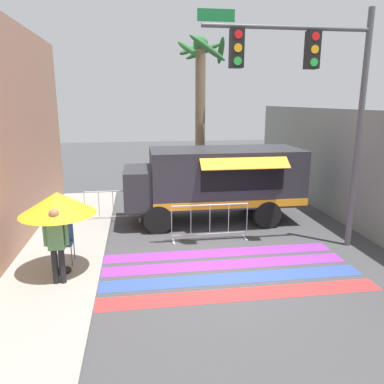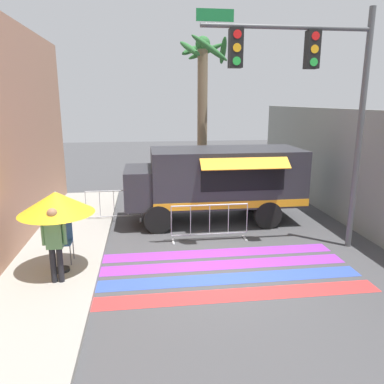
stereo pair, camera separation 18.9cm
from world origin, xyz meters
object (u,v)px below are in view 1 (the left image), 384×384
Objects in this scene: food_truck at (212,178)px; palm_tree at (201,96)px; vendor_person at (56,242)px; barricade_front at (210,222)px; traffic_signal_pole at (313,84)px; patio_umbrella at (57,204)px; barricade_side at (113,207)px; folding_chair at (64,239)px.

palm_tree reaches higher than food_truck.
vendor_person is 0.74× the size of barricade_front.
patio_umbrella is (-6.30, -0.90, -2.66)m from traffic_signal_pole.
food_truck is at bearing 40.93° from patio_umbrella.
traffic_signal_pole reaches higher than barricade_side.
patio_umbrella is 9.06m from palm_tree.
barricade_front is at bearing -96.88° from palm_tree.
traffic_signal_pole is 6.90m from patio_umbrella.
barricade_front is at bearing 25.76° from patio_umbrella.
barricade_side is at bearing 83.17° from vendor_person.
folding_chair is at bearing -144.12° from food_truck.
folding_chair is 0.43× the size of barricade_front.
barricade_front and barricade_side have the same top height.
patio_umbrella is at bearing -121.34° from palm_tree.
palm_tree reaches higher than vendor_person.
barricade_front is at bearing 36.65° from vendor_person.
patio_umbrella reaches higher than barricade_front.
food_truck is 0.89× the size of palm_tree.
palm_tree is (4.54, 7.45, 2.42)m from patio_umbrella.
folding_chair is (-6.34, -0.31, -3.73)m from traffic_signal_pole.
traffic_signal_pole is at bearing -54.44° from food_truck.
folding_chair is 4.11m from barricade_front.
vendor_person is (0.03, -0.54, -0.70)m from patio_umbrella.
patio_umbrella is 1.22m from folding_chair.
traffic_signal_pole is 6.79m from palm_tree.
barricade_front is 0.35× the size of palm_tree.
folding_chair is (-4.32, -3.13, -0.76)m from food_truck.
traffic_signal_pole is at bearing -30.18° from barricade_side.
patio_umbrella is at bearing -171.88° from traffic_signal_pole.
barricade_front is (3.86, 1.86, -1.25)m from patio_umbrella.
traffic_signal_pole is at bearing -21.59° from barricade_front.
traffic_signal_pole is 4.71m from barricade_front.
barricade_side is (0.94, 4.02, -1.26)m from patio_umbrella.
vendor_person is at bearing -119.42° from palm_tree.
folding_chair is 0.58× the size of vendor_person.
folding_chair is at bearing 93.39° from patio_umbrella.
folding_chair is 1.20m from vendor_person.
food_truck reaches higher than patio_umbrella.
barricade_side is 6.19m from palm_tree.
palm_tree reaches higher than patio_umbrella.
palm_tree is (-1.77, 6.55, -0.24)m from traffic_signal_pole.
traffic_signal_pole reaches higher than barricade_front.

